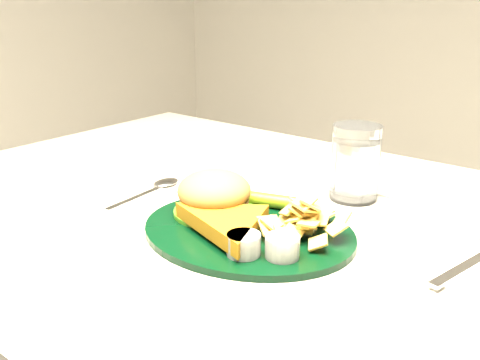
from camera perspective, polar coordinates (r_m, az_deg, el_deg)
name	(u,v)px	position (r m, az deg, el deg)	size (l,w,h in m)	color
dinner_plate	(248,211)	(0.69, 0.86, -3.38)	(0.29, 0.24, 0.06)	black
water_glass	(355,163)	(0.82, 12.19, 1.81)	(0.07, 0.07, 0.12)	white
fork_napkin	(470,262)	(0.68, 23.32, -8.07)	(0.14, 0.18, 0.01)	white
spoon	(135,197)	(0.83, -11.16, -1.76)	(0.04, 0.16, 0.01)	silver
ramekin	(217,153)	(1.00, -2.43, 2.86)	(0.05, 0.05, 0.03)	silver
wrapped_straw	(336,183)	(0.89, 10.24, -0.34)	(0.20, 0.07, 0.01)	white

